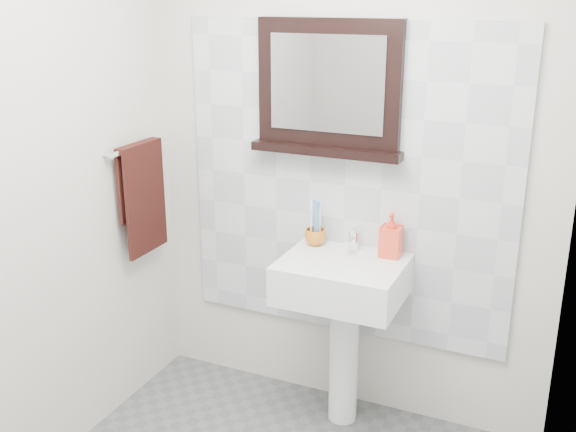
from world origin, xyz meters
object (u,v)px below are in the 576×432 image
Objects in this scene: soap_dispenser at (391,234)px; hand_towel at (142,190)px; framed_mirror at (328,91)px; pedestal_sink at (342,297)px; toothbrush_cup at (315,237)px.

soap_dispenser is 1.22m from hand_towel.
hand_towel is at bearing -162.06° from framed_mirror.
framed_mirror reaches higher than pedestal_sink.
framed_mirror is at bearing 62.53° from toothbrush_cup.
hand_towel is (-0.83, -0.22, 0.20)m from toothbrush_cup.
pedestal_sink is 4.58× the size of soap_dispenser.
pedestal_sink is at bearing 5.11° from hand_towel.
hand_towel is at bearing -169.59° from soap_dispenser.
pedestal_sink reaches higher than toothbrush_cup.
pedestal_sink is 1.34× the size of framed_mirror.
framed_mirror is 1.03m from hand_towel.
hand_towel reaches higher than soap_dispenser.
toothbrush_cup is 0.18× the size of hand_towel.
hand_towel reaches higher than toothbrush_cup.
pedestal_sink is at bearing -34.03° from toothbrush_cup.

